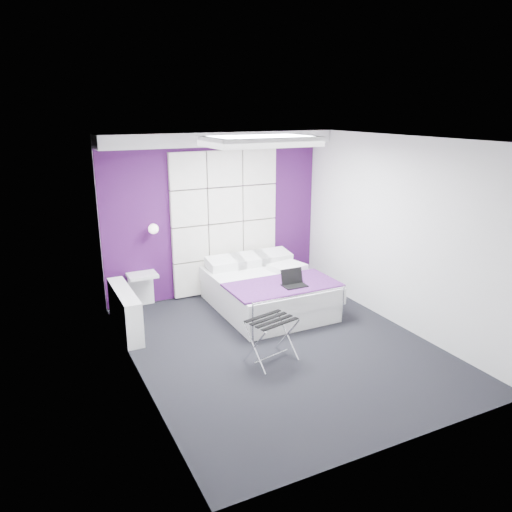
{
  "coord_description": "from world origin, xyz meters",
  "views": [
    {
      "loc": [
        -2.85,
        -5.09,
        2.94
      ],
      "look_at": [
        -0.18,
        0.35,
        1.13
      ],
      "focal_mm": 35.0,
      "sensor_mm": 36.0,
      "label": 1
    }
  ],
  "objects_px": {
    "bed": "(267,291)",
    "laptop": "(293,282)",
    "wall_lamp": "(153,228)",
    "nightstand": "(142,275)",
    "luggage_rack": "(271,340)",
    "radiator": "(125,311)"
  },
  "relations": [
    {
      "from": "wall_lamp",
      "to": "laptop",
      "type": "xyz_separation_m",
      "value": [
        1.58,
        -1.44,
        -0.63
      ]
    },
    {
      "from": "nightstand",
      "to": "bed",
      "type": "bearing_deg",
      "value": -26.23
    },
    {
      "from": "wall_lamp",
      "to": "nightstand",
      "type": "bearing_deg",
      "value": -169.35
    },
    {
      "from": "bed",
      "to": "luggage_rack",
      "type": "relative_size",
      "value": 3.45
    },
    {
      "from": "nightstand",
      "to": "wall_lamp",
      "type": "bearing_deg",
      "value": 10.65
    },
    {
      "from": "bed",
      "to": "laptop",
      "type": "height_order",
      "value": "laptop"
    },
    {
      "from": "wall_lamp",
      "to": "nightstand",
      "type": "relative_size",
      "value": 0.35
    },
    {
      "from": "radiator",
      "to": "luggage_rack",
      "type": "distance_m",
      "value": 2.12
    },
    {
      "from": "wall_lamp",
      "to": "luggage_rack",
      "type": "height_order",
      "value": "wall_lamp"
    },
    {
      "from": "bed",
      "to": "luggage_rack",
      "type": "xyz_separation_m",
      "value": [
        -0.72,
        -1.49,
        -0.01
      ]
    },
    {
      "from": "bed",
      "to": "laptop",
      "type": "xyz_separation_m",
      "value": [
        0.11,
        -0.57,
        0.31
      ]
    },
    {
      "from": "bed",
      "to": "nightstand",
      "type": "distance_m",
      "value": 1.9
    },
    {
      "from": "bed",
      "to": "radiator",
      "type": "bearing_deg",
      "value": 176.98
    },
    {
      "from": "wall_lamp",
      "to": "bed",
      "type": "distance_m",
      "value": 1.95
    },
    {
      "from": "bed",
      "to": "wall_lamp",
      "type": "bearing_deg",
      "value": 149.43
    },
    {
      "from": "bed",
      "to": "nightstand",
      "type": "height_order",
      "value": "bed"
    },
    {
      "from": "radiator",
      "to": "luggage_rack",
      "type": "xyz_separation_m",
      "value": [
        1.39,
        -1.6,
        -0.03
      ]
    },
    {
      "from": "wall_lamp",
      "to": "radiator",
      "type": "bearing_deg",
      "value": -130.1
    },
    {
      "from": "nightstand",
      "to": "laptop",
      "type": "bearing_deg",
      "value": -37.95
    },
    {
      "from": "laptop",
      "to": "bed",
      "type": "bearing_deg",
      "value": 102.12
    },
    {
      "from": "bed",
      "to": "laptop",
      "type": "bearing_deg",
      "value": -79.14
    },
    {
      "from": "nightstand",
      "to": "luggage_rack",
      "type": "distance_m",
      "value": 2.53
    }
  ]
}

